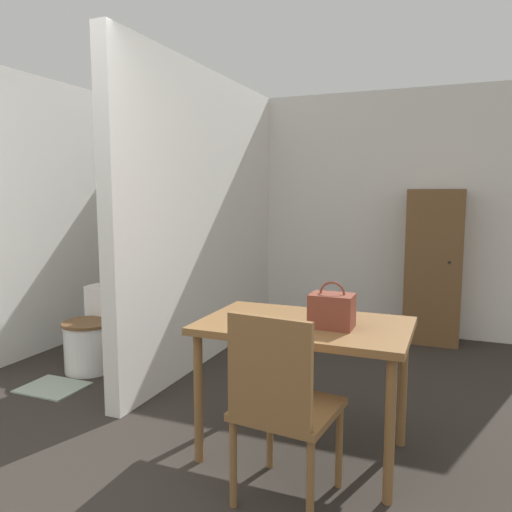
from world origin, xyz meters
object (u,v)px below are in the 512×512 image
Objects in this scene: dining_table at (304,338)px; toilet at (93,336)px; wooden_cabinet at (434,267)px; wooden_chair at (281,402)px; handbag at (332,310)px.

dining_table is 2.17m from toilet.
toilet is (-2.02, 0.67, -0.39)m from dining_table.
wooden_chair is at bearing -99.78° from wooden_cabinet.
wooden_chair is (0.04, -0.50, -0.16)m from dining_table.
wooden_chair is at bearing -105.13° from handbag.
wooden_cabinet reaches higher than wooden_chair.
wooden_chair is 1.41× the size of toilet.
handbag reaches higher than wooden_chair.
wooden_chair is 0.58m from handbag.
dining_table reaches higher than toilet.
wooden_cabinet reaches higher than dining_table.
toilet is (-2.06, 1.17, -0.23)m from wooden_chair.
dining_table is at bearing -102.52° from wooden_cabinet.
dining_table is 4.57× the size of handbag.
wooden_cabinet is (0.56, 2.53, 0.08)m from dining_table.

